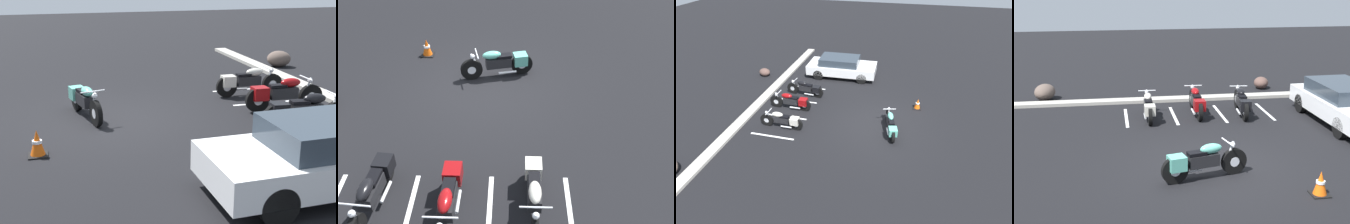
% 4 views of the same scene
% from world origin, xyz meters
% --- Properties ---
extents(ground, '(60.00, 60.00, 0.00)m').
position_xyz_m(ground, '(0.00, 0.00, 0.00)').
color(ground, black).
extents(motorcycle_teal_featured, '(2.13, 0.80, 0.85)m').
position_xyz_m(motorcycle_teal_featured, '(-0.42, -0.67, 0.45)').
color(motorcycle_teal_featured, black).
rests_on(motorcycle_teal_featured, ground).
extents(parked_bike_0, '(0.59, 2.11, 0.83)m').
position_xyz_m(parked_bike_0, '(-1.23, 4.23, 0.44)').
color(parked_bike_0, black).
rests_on(parked_bike_0, ground).
extents(parked_bike_1, '(0.63, 2.24, 0.88)m').
position_xyz_m(parked_bike_1, '(0.43, 4.47, 0.47)').
color(parked_bike_1, black).
rests_on(parked_bike_1, ground).
extents(parked_bike_2, '(0.63, 2.20, 0.87)m').
position_xyz_m(parked_bike_2, '(1.95, 4.24, 0.46)').
color(parked_bike_2, black).
rests_on(parked_bike_2, ground).
extents(car_white, '(1.91, 4.34, 1.29)m').
position_xyz_m(car_white, '(4.92, 2.95, 0.68)').
color(car_white, black).
rests_on(car_white, ground).
extents(concrete_curb, '(18.00, 0.50, 0.12)m').
position_xyz_m(concrete_curb, '(0.00, 6.46, 0.06)').
color(concrete_curb, '#A8A399').
rests_on(concrete_curb, ground).
extents(landscape_rock_0, '(0.78, 0.87, 0.49)m').
position_xyz_m(landscape_rock_0, '(3.81, 7.84, 0.24)').
color(landscape_rock_0, brown).
rests_on(landscape_rock_0, ground).
extents(traffic_cone, '(0.40, 0.40, 0.56)m').
position_xyz_m(traffic_cone, '(2.00, -1.87, 0.26)').
color(traffic_cone, black).
rests_on(traffic_cone, ground).
extents(stall_line_0, '(0.10, 2.10, 0.00)m').
position_xyz_m(stall_line_0, '(-1.96, 4.50, 0.00)').
color(stall_line_0, white).
rests_on(stall_line_0, ground).
extents(stall_line_1, '(0.10, 2.10, 0.00)m').
position_xyz_m(stall_line_1, '(-0.34, 4.50, 0.00)').
color(stall_line_1, white).
rests_on(stall_line_1, ground).
extents(stall_line_2, '(0.10, 2.10, 0.00)m').
position_xyz_m(stall_line_2, '(1.27, 4.50, 0.00)').
color(stall_line_2, white).
rests_on(stall_line_2, ground).
extents(stall_line_3, '(0.10, 2.10, 0.00)m').
position_xyz_m(stall_line_3, '(2.88, 4.50, 0.00)').
color(stall_line_3, white).
rests_on(stall_line_3, ground).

